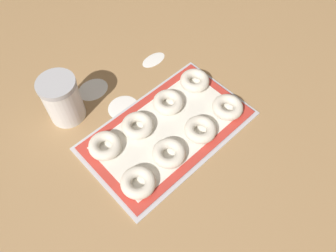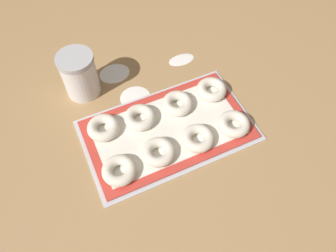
{
  "view_description": "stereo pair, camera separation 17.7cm",
  "coord_description": "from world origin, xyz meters",
  "px_view_note": "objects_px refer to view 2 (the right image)",
  "views": [
    {
      "loc": [
        -0.36,
        -0.41,
        0.85
      ],
      "look_at": [
        0.02,
        -0.01,
        0.03
      ],
      "focal_mm": 35.0,
      "sensor_mm": 36.0,
      "label": 1
    },
    {
      "loc": [
        -0.21,
        -0.51,
        0.85
      ],
      "look_at": [
        0.02,
        -0.01,
        0.03
      ],
      "focal_mm": 35.0,
      "sensor_mm": 36.0,
      "label": 2
    }
  ],
  "objects_px": {
    "bagel_front_mid_left": "(158,152)",
    "bagel_back_mid_right": "(177,104)",
    "bagel_front_far_right": "(234,124)",
    "bagel_front_far_left": "(119,170)",
    "bagel_back_far_right": "(212,90)",
    "bagel_back_mid_left": "(140,118)",
    "flour_canister": "(80,75)",
    "baking_tray": "(168,130)",
    "bagel_front_mid_right": "(198,138)",
    "bagel_back_far_left": "(103,128)"
  },
  "relations": [
    {
      "from": "bagel_front_mid_left",
      "to": "bagel_back_mid_right",
      "type": "xyz_separation_m",
      "value": [
        0.12,
        0.13,
        0.0
      ]
    },
    {
      "from": "bagel_front_far_right",
      "to": "bagel_front_mid_left",
      "type": "bearing_deg",
      "value": 178.26
    },
    {
      "from": "bagel_front_far_left",
      "to": "bagel_front_mid_left",
      "type": "relative_size",
      "value": 1.0
    },
    {
      "from": "bagel_front_far_left",
      "to": "bagel_back_far_right",
      "type": "relative_size",
      "value": 1.0
    },
    {
      "from": "bagel_back_mid_right",
      "to": "bagel_back_far_right",
      "type": "height_order",
      "value": "same"
    },
    {
      "from": "bagel_back_mid_left",
      "to": "flour_canister",
      "type": "distance_m",
      "value": 0.24
    },
    {
      "from": "bagel_front_far_left",
      "to": "bagel_front_far_right",
      "type": "xyz_separation_m",
      "value": [
        0.37,
        0.0,
        0.0
      ]
    },
    {
      "from": "baking_tray",
      "to": "flour_canister",
      "type": "xyz_separation_m",
      "value": [
        -0.19,
        0.26,
        0.07
      ]
    },
    {
      "from": "bagel_back_mid_left",
      "to": "bagel_back_far_right",
      "type": "bearing_deg",
      "value": 1.28
    },
    {
      "from": "bagel_front_far_right",
      "to": "bagel_back_mid_right",
      "type": "xyz_separation_m",
      "value": [
        -0.12,
        0.14,
        0.0
      ]
    },
    {
      "from": "bagel_front_mid_right",
      "to": "bagel_front_far_right",
      "type": "xyz_separation_m",
      "value": [
        0.12,
        -0.0,
        0.0
      ]
    },
    {
      "from": "bagel_front_mid_left",
      "to": "bagel_back_mid_left",
      "type": "distance_m",
      "value": 0.13
    },
    {
      "from": "bagel_front_mid_left",
      "to": "bagel_back_far_left",
      "type": "xyz_separation_m",
      "value": [
        -0.12,
        0.15,
        0.0
      ]
    },
    {
      "from": "bagel_front_mid_left",
      "to": "bagel_front_mid_right",
      "type": "xyz_separation_m",
      "value": [
        0.12,
        -0.01,
        0.0
      ]
    },
    {
      "from": "bagel_front_far_left",
      "to": "bagel_front_mid_right",
      "type": "bearing_deg",
      "value": 0.36
    },
    {
      "from": "bagel_back_mid_right",
      "to": "bagel_back_far_right",
      "type": "bearing_deg",
      "value": 2.39
    },
    {
      "from": "baking_tray",
      "to": "bagel_front_mid_right",
      "type": "relative_size",
      "value": 5.26
    },
    {
      "from": "baking_tray",
      "to": "bagel_back_far_left",
      "type": "distance_m",
      "value": 0.2
    },
    {
      "from": "bagel_front_far_left",
      "to": "baking_tray",
      "type": "bearing_deg",
      "value": 22.77
    },
    {
      "from": "bagel_front_far_right",
      "to": "bagel_back_far_right",
      "type": "distance_m",
      "value": 0.15
    },
    {
      "from": "bagel_front_far_right",
      "to": "bagel_back_far_left",
      "type": "height_order",
      "value": "same"
    },
    {
      "from": "bagel_back_far_left",
      "to": "bagel_back_mid_right",
      "type": "distance_m",
      "value": 0.24
    },
    {
      "from": "bagel_front_far_left",
      "to": "bagel_front_far_right",
      "type": "distance_m",
      "value": 0.37
    },
    {
      "from": "bagel_back_far_left",
      "to": "bagel_front_mid_right",
      "type": "bearing_deg",
      "value": -32.21
    },
    {
      "from": "bagel_front_far_right",
      "to": "bagel_back_mid_left",
      "type": "relative_size",
      "value": 1.0
    },
    {
      "from": "bagel_front_mid_left",
      "to": "bagel_back_mid_left",
      "type": "height_order",
      "value": "same"
    },
    {
      "from": "bagel_front_mid_right",
      "to": "bagel_back_mid_right",
      "type": "distance_m",
      "value": 0.14
    },
    {
      "from": "bagel_front_mid_left",
      "to": "flour_canister",
      "type": "height_order",
      "value": "flour_canister"
    },
    {
      "from": "bagel_front_far_left",
      "to": "bagel_front_mid_right",
      "type": "distance_m",
      "value": 0.25
    },
    {
      "from": "bagel_front_mid_right",
      "to": "flour_canister",
      "type": "bearing_deg",
      "value": 126.24
    },
    {
      "from": "bagel_front_far_left",
      "to": "bagel_front_mid_right",
      "type": "xyz_separation_m",
      "value": [
        0.25,
        0.0,
        0.0
      ]
    },
    {
      "from": "bagel_front_far_left",
      "to": "bagel_back_far_left",
      "type": "bearing_deg",
      "value": 88.09
    },
    {
      "from": "bagel_front_far_left",
      "to": "bagel_front_mid_right",
      "type": "height_order",
      "value": "same"
    },
    {
      "from": "baking_tray",
      "to": "bagel_front_far_right",
      "type": "relative_size",
      "value": 5.26
    },
    {
      "from": "flour_canister",
      "to": "bagel_front_far_left",
      "type": "bearing_deg",
      "value": -89.62
    },
    {
      "from": "bagel_front_far_right",
      "to": "bagel_back_mid_right",
      "type": "relative_size",
      "value": 1.0
    },
    {
      "from": "bagel_front_far_left",
      "to": "bagel_back_mid_left",
      "type": "height_order",
      "value": "same"
    },
    {
      "from": "bagel_front_mid_right",
      "to": "flour_canister",
      "type": "relative_size",
      "value": 0.63
    },
    {
      "from": "bagel_back_far_left",
      "to": "bagel_back_mid_left",
      "type": "xyz_separation_m",
      "value": [
        0.11,
        -0.01,
        0.0
      ]
    },
    {
      "from": "bagel_front_mid_left",
      "to": "flour_canister",
      "type": "relative_size",
      "value": 0.63
    },
    {
      "from": "bagel_front_far_left",
      "to": "bagel_back_mid_right",
      "type": "relative_size",
      "value": 1.0
    },
    {
      "from": "bagel_front_mid_right",
      "to": "bagel_back_far_left",
      "type": "xyz_separation_m",
      "value": [
        -0.24,
        0.15,
        0.0
      ]
    },
    {
      "from": "baking_tray",
      "to": "flour_canister",
      "type": "relative_size",
      "value": 3.34
    },
    {
      "from": "flour_canister",
      "to": "bagel_front_far_right",
      "type": "bearing_deg",
      "value": -42.51
    },
    {
      "from": "bagel_front_mid_left",
      "to": "bagel_back_mid_right",
      "type": "distance_m",
      "value": 0.18
    },
    {
      "from": "bagel_back_mid_right",
      "to": "baking_tray",
      "type": "bearing_deg",
      "value": -133.88
    },
    {
      "from": "bagel_front_far_right",
      "to": "flour_canister",
      "type": "bearing_deg",
      "value": 137.49
    },
    {
      "from": "bagel_front_far_left",
      "to": "flour_canister",
      "type": "bearing_deg",
      "value": 90.38
    },
    {
      "from": "bagel_back_far_left",
      "to": "bagel_back_mid_right",
      "type": "relative_size",
      "value": 1.0
    },
    {
      "from": "bagel_front_far_right",
      "to": "flour_canister",
      "type": "distance_m",
      "value": 0.5
    }
  ]
}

